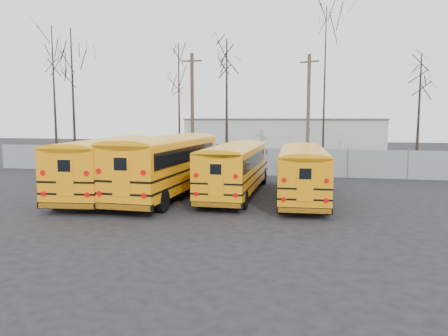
% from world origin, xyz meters
% --- Properties ---
extents(ground, '(120.00, 120.00, 0.00)m').
position_xyz_m(ground, '(0.00, 0.00, 0.00)').
color(ground, black).
rests_on(ground, ground).
extents(fence, '(40.00, 0.04, 2.00)m').
position_xyz_m(fence, '(0.00, 12.00, 1.00)').
color(fence, gray).
rests_on(fence, ground).
extents(distant_building, '(22.00, 8.00, 4.00)m').
position_xyz_m(distant_building, '(2.00, 32.00, 2.00)').
color(distant_building, beige).
rests_on(distant_building, ground).
extents(bus_a, '(3.76, 11.52, 3.17)m').
position_xyz_m(bus_a, '(-5.14, 1.77, 1.86)').
color(bus_a, black).
rests_on(bus_a, ground).
extents(bus_b, '(3.15, 12.01, 3.33)m').
position_xyz_m(bus_b, '(-1.92, 2.21, 1.95)').
color(bus_b, black).
rests_on(bus_b, ground).
extents(bus_c, '(2.42, 10.31, 2.88)m').
position_xyz_m(bus_c, '(1.56, 3.10, 1.69)').
color(bus_c, black).
rests_on(bus_c, ground).
extents(bus_d, '(2.86, 10.12, 2.80)m').
position_xyz_m(bus_d, '(5.17, 2.66, 1.64)').
color(bus_d, black).
rests_on(bus_d, ground).
extents(utility_pole_left, '(1.72, 0.30, 9.69)m').
position_xyz_m(utility_pole_left, '(-4.78, 16.81, 4.98)').
color(utility_pole_left, '#463227').
rests_on(utility_pole_left, ground).
extents(utility_pole_right, '(1.61, 0.79, 9.54)m').
position_xyz_m(utility_pole_right, '(5.04, 18.39, 4.90)').
color(utility_pole_right, brown).
rests_on(utility_pole_right, ground).
extents(tree_0, '(0.26, 0.26, 12.66)m').
position_xyz_m(tree_0, '(-18.36, 17.30, 6.33)').
color(tree_0, black).
rests_on(tree_0, ground).
extents(tree_1, '(0.26, 0.26, 11.87)m').
position_xyz_m(tree_1, '(-14.99, 14.92, 5.94)').
color(tree_1, black).
rests_on(tree_1, ground).
extents(tree_2, '(0.26, 0.26, 10.51)m').
position_xyz_m(tree_2, '(-5.87, 16.48, 5.26)').
color(tree_2, black).
rests_on(tree_2, ground).
extents(tree_3, '(0.26, 0.26, 10.48)m').
position_xyz_m(tree_3, '(-1.40, 15.16, 5.24)').
color(tree_3, black).
rests_on(tree_3, ground).
extents(tree_4, '(0.26, 0.26, 12.43)m').
position_xyz_m(tree_4, '(6.29, 14.46, 6.21)').
color(tree_4, black).
rests_on(tree_4, ground).
extents(tree_5, '(0.26, 0.26, 9.22)m').
position_xyz_m(tree_5, '(13.70, 17.64, 4.61)').
color(tree_5, black).
rests_on(tree_5, ground).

